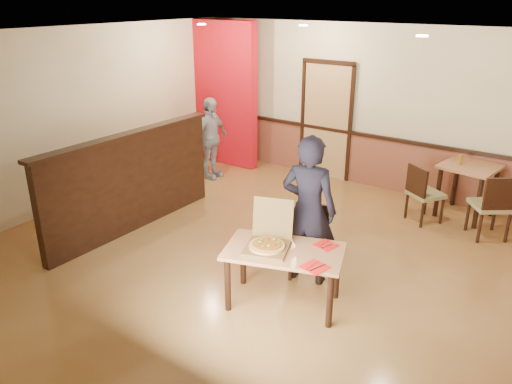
# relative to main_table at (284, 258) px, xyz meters

# --- Properties ---
(floor) EXTENTS (7.00, 7.00, 0.00)m
(floor) POSITION_rel_main_table_xyz_m (-0.85, 0.59, -0.57)
(floor) COLOR #A57740
(floor) RESTS_ON ground
(ceiling) EXTENTS (7.00, 7.00, 0.00)m
(ceiling) POSITION_rel_main_table_xyz_m (-0.85, 0.59, 2.23)
(ceiling) COLOR black
(ceiling) RESTS_ON wall_back
(wall_back) EXTENTS (7.00, 0.00, 7.00)m
(wall_back) POSITION_rel_main_table_xyz_m (-0.85, 4.09, 0.83)
(wall_back) COLOR #F9F4C3
(wall_back) RESTS_ON floor
(wall_left) EXTENTS (0.00, 7.00, 7.00)m
(wall_left) POSITION_rel_main_table_xyz_m (-4.35, 0.59, 0.83)
(wall_left) COLOR #F9F4C3
(wall_left) RESTS_ON floor
(wainscot_back) EXTENTS (7.00, 0.04, 0.90)m
(wainscot_back) POSITION_rel_main_table_xyz_m (-0.85, 4.06, -0.12)
(wainscot_back) COLOR brown
(wainscot_back) RESTS_ON floor
(chair_rail_back) EXTENTS (7.00, 0.06, 0.06)m
(chair_rail_back) POSITION_rel_main_table_xyz_m (-0.85, 4.04, 0.35)
(chair_rail_back) COLOR black
(chair_rail_back) RESTS_ON wall_back
(back_door) EXTENTS (0.90, 0.06, 2.10)m
(back_door) POSITION_rel_main_table_xyz_m (-1.65, 4.05, 0.48)
(back_door) COLOR #DCB270
(back_door) RESTS_ON wall_back
(booth_partition) EXTENTS (0.20, 3.10, 1.44)m
(booth_partition) POSITION_rel_main_table_xyz_m (-2.85, 0.39, 0.16)
(booth_partition) COLOR black
(booth_partition) RESTS_ON floor
(red_accent_panel) EXTENTS (1.60, 0.20, 2.78)m
(red_accent_panel) POSITION_rel_main_table_xyz_m (-3.75, 3.59, 0.83)
(red_accent_panel) COLOR red
(red_accent_panel) RESTS_ON floor
(spot_a) EXTENTS (0.14, 0.14, 0.02)m
(spot_a) POSITION_rel_main_table_xyz_m (-3.15, 2.39, 2.21)
(spot_a) COLOR #FEE6B2
(spot_a) RESTS_ON ceiling
(spot_b) EXTENTS (0.14, 0.14, 0.02)m
(spot_b) POSITION_rel_main_table_xyz_m (-1.65, 3.09, 2.21)
(spot_b) COLOR #FEE6B2
(spot_b) RESTS_ON ceiling
(spot_c) EXTENTS (0.14, 0.14, 0.02)m
(spot_c) POSITION_rel_main_table_xyz_m (0.55, 2.09, 2.21)
(spot_c) COLOR #FEE6B2
(spot_c) RESTS_ON ceiling
(main_table) EXTENTS (1.44, 1.10, 0.68)m
(main_table) POSITION_rel_main_table_xyz_m (0.00, 0.00, 0.00)
(main_table) COLOR #BE7D50
(main_table) RESTS_ON floor
(diner_chair) EXTENTS (0.55, 0.55, 0.87)m
(diner_chair) POSITION_rel_main_table_xyz_m (-0.11, 0.75, -0.09)
(diner_chair) COLOR olive
(diner_chair) RESTS_ON floor
(side_chair_left) EXTENTS (0.61, 0.61, 0.89)m
(side_chair_left) POSITION_rel_main_table_xyz_m (0.54, 3.03, -0.08)
(side_chair_left) COLOR olive
(side_chair_left) RESTS_ON floor
(side_chair_right) EXTENTS (0.67, 0.67, 0.96)m
(side_chair_right) POSITION_rel_main_table_xyz_m (1.52, 3.03, -0.05)
(side_chair_right) COLOR olive
(side_chair_right) RESTS_ON floor
(side_table) EXTENTS (0.89, 0.89, 0.83)m
(side_table) POSITION_rel_main_table_xyz_m (1.02, 3.64, 0.08)
(side_table) COLOR #BE7D50
(side_table) RESTS_ON floor
(diner) EXTENTS (0.73, 0.56, 1.81)m
(diner) POSITION_rel_main_table_xyz_m (-0.06, 0.61, 0.33)
(diner) COLOR black
(diner) RESTS_ON floor
(passerby) EXTENTS (0.37, 0.89, 1.51)m
(passerby) POSITION_rel_main_table_xyz_m (-3.33, 2.72, 0.18)
(passerby) COLOR #9A9AA3
(passerby) RESTS_ON floor
(pizza_box) EXTENTS (0.61, 0.66, 0.48)m
(pizza_box) POSITION_rel_main_table_xyz_m (-0.17, -0.06, 0.17)
(pizza_box) COLOR brown
(pizza_box) RESTS_ON main_table
(pizza) EXTENTS (0.46, 0.46, 0.03)m
(pizza) POSITION_rel_main_table_xyz_m (-0.15, -0.11, 0.15)
(pizza) COLOR #F6A959
(pizza) RESTS_ON pizza_box
(napkin_near) EXTENTS (0.28, 0.28, 0.01)m
(napkin_near) POSITION_rel_main_table_xyz_m (0.45, -0.14, 0.11)
(napkin_near) COLOR red
(napkin_near) RESTS_ON main_table
(napkin_far) EXTENTS (0.27, 0.27, 0.01)m
(napkin_far) POSITION_rel_main_table_xyz_m (0.32, 0.35, 0.11)
(napkin_far) COLOR red
(napkin_far) RESTS_ON main_table
(condiment) EXTENTS (0.06, 0.06, 0.16)m
(condiment) POSITION_rel_main_table_xyz_m (0.88, 3.60, 0.34)
(condiment) COLOR #845F18
(condiment) RESTS_ON side_table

